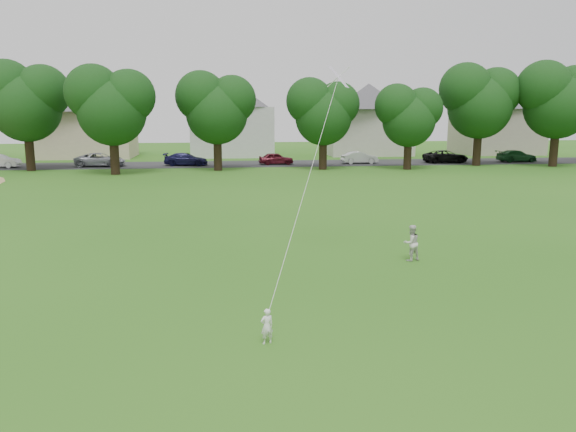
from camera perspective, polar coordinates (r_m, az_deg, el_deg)
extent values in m
plane|color=#255D15|center=(14.48, -1.60, -10.52)|extent=(160.00, 160.00, 0.00)
cube|color=#2D2D30|center=(55.70, -5.48, 5.28)|extent=(90.00, 7.00, 0.01)
imported|color=white|center=(12.97, -2.16, -11.12)|extent=(0.35, 0.29, 0.84)
imported|color=silver|center=(20.23, 12.41, -2.69)|extent=(0.74, 0.65, 1.28)
plane|color=white|center=(20.17, 5.16, 13.91)|extent=(0.97, 1.15, 0.74)
cylinder|color=white|center=(16.16, 2.28, 4.49)|extent=(0.01, 0.01, 10.14)
cylinder|color=black|center=(54.13, -24.77, 6.15)|extent=(0.76, 0.76, 3.69)
cylinder|color=black|center=(48.48, -17.22, 6.09)|extent=(0.74, 0.74, 3.45)
cylinder|color=black|center=(49.83, -7.16, 6.53)|extent=(0.73, 0.73, 3.34)
cylinder|color=black|center=(50.43, 3.57, 6.52)|extent=(0.71, 0.71, 3.13)
cylinder|color=black|center=(51.51, 12.06, 6.28)|extent=(0.69, 0.69, 2.93)
cylinder|color=black|center=(56.83, 18.67, 6.76)|extent=(0.76, 0.76, 3.73)
cylinder|color=black|center=(58.61, 25.42, 6.42)|extent=(0.76, 0.76, 3.79)
imported|color=gray|center=(55.81, -18.53, 5.45)|extent=(4.66, 2.27, 1.28)
imported|color=#13123B|center=(54.75, -10.33, 5.70)|extent=(4.28, 2.06, 1.20)
imported|color=#57111D|center=(54.89, -1.22, 5.86)|extent=(3.46, 1.54, 1.16)
imported|color=silver|center=(56.29, 7.28, 5.91)|extent=(3.67, 1.54, 1.18)
imported|color=black|center=(59.06, 15.73, 5.85)|extent=(4.65, 2.47, 1.25)
imported|color=#174620|center=(62.33, 22.21, 5.67)|extent=(4.21, 1.92, 1.20)
cube|color=beige|center=(67.16, -19.63, 7.81)|extent=(9.87, 7.14, 5.09)
pyramid|color=#49474C|center=(67.15, -19.92, 12.36)|extent=(14.24, 14.24, 2.80)
cube|color=silver|center=(65.50, -5.72, 8.52)|extent=(9.22, 6.97, 5.57)
pyramid|color=#49474C|center=(65.54, -5.82, 13.64)|extent=(13.29, 13.29, 3.07)
cube|color=beige|center=(67.71, 8.10, 8.44)|extent=(9.53, 6.70, 5.35)
pyramid|color=#49474C|center=(67.73, 8.22, 13.19)|extent=(13.74, 13.74, 2.94)
cube|color=#AEA190|center=(73.42, 20.39, 8.07)|extent=(9.24, 7.43, 5.38)
pyramid|color=#49474C|center=(73.44, 20.68, 12.47)|extent=(13.33, 13.33, 2.96)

